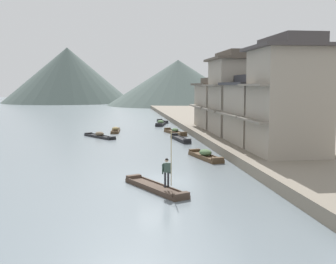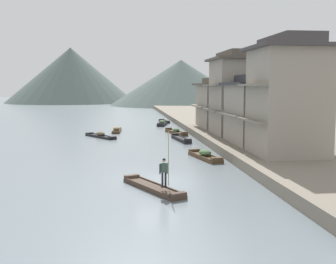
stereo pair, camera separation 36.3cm
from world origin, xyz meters
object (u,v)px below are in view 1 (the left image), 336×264
Objects in this scene: boat_moored_nearest at (175,132)px; boat_moored_second at (205,155)px; boat_upstream_distant at (162,122)px; boat_moored_far at (115,130)px; house_waterfront_second at (263,110)px; house_waterfront_tall at (234,94)px; boatman_person at (167,169)px; house_waterfront_nearest at (288,97)px; house_waterfront_narrow at (218,103)px; boat_foreground_poled at (155,188)px; boat_midriver_drifting at (180,139)px; boat_moored_third at (161,124)px; boat_midriver_upstream at (100,136)px.

boat_moored_second reaches higher than boat_moored_nearest.
boat_moored_nearest is at bearing -90.62° from boat_upstream_distant.
boat_moored_second is 22.08m from boat_moored_far.
house_waterfront_second is 7.45m from house_waterfront_tall.
boatman_person is 11.74m from boat_moored_second.
house_waterfront_nearest is 1.00× the size of house_waterfront_tall.
house_waterfront_tall is at bearing -91.07° from house_waterfront_narrow.
house_waterfront_nearest and house_waterfront_tall have the same top height.
boat_moored_nearest is (4.92, 27.60, 0.10)m from boat_foreground_poled.
boatman_person is 0.55× the size of boat_midriver_drifting.
boatman_person is 0.40× the size of house_waterfront_second.
boat_moored_third is at bearing 51.11° from boat_moored_far.
boatman_person is at bearing -108.54° from house_waterfront_narrow.
house_waterfront_second reaches higher than boat_moored_third.
boatman_person is 0.59× the size of boat_midriver_upstream.
boat_moored_third is at bearing 84.64° from boatman_person.
house_waterfront_nearest reaches higher than boat_moored_nearest.
boat_midriver_drifting reaches higher than boat_foreground_poled.
boat_upstream_distant is 37.82m from house_waterfront_nearest.
boat_moored_third is (4.29, 38.83, 0.16)m from boat_foreground_poled.
boat_midriver_upstream is at bearing -116.12° from boat_upstream_distant.
boat_moored_third reaches higher than boat_foreground_poled.
boat_moored_second is 0.90× the size of boat_midriver_drifting.
boat_midriver_drifting is 10.74m from house_waterfront_second.
boat_foreground_poled is at bearing -96.31° from boat_moored_third.
boat_midriver_drifting is 0.63× the size of house_waterfront_tall.
boat_moored_far is 0.54× the size of house_waterfront_tall.
house_waterfront_narrow is (5.42, 18.49, 3.48)m from boat_moored_second.
boatman_person is 45.13m from boat_upstream_distant.
house_waterfront_narrow reaches higher than boatman_person.
boatman_person is at bearing -95.36° from boat_moored_third.
house_waterfront_nearest is 21.58m from house_waterfront_narrow.
boatman_person is 0.68× the size of boat_moored_third.
boat_moored_third is 12.69m from house_waterfront_narrow.
boat_upstream_distant is at bearing 84.21° from boatman_person.
boat_foreground_poled is at bearing -80.60° from boat_midriver_upstream.
boat_moored_second is (4.41, 10.82, -1.14)m from boatman_person.
boat_foreground_poled is 23.44m from house_waterfront_tall.
boat_midriver_drifting is 16.35m from house_waterfront_nearest.
boat_moored_far is 1.17× the size of boat_upstream_distant.
boat_midriver_upstream is 15.29m from house_waterfront_narrow.
boat_midriver_drifting is 1.36× the size of boat_upstream_distant.
house_waterfront_nearest is (10.51, 6.71, 4.93)m from boat_foreground_poled.
boat_moored_far is 22.14m from house_waterfront_second.
boat_foreground_poled is at bearing -102.33° from boat_midriver_drifting.
house_waterfront_tall is at bearing -6.69° from boat_midriver_drifting.
house_waterfront_second is 0.87× the size of house_waterfront_tall.
house_waterfront_narrow is (9.83, 29.31, 2.34)m from boatman_person.
boat_foreground_poled is 0.64× the size of house_waterfront_narrow.
boat_moored_nearest is 10.08m from house_waterfront_tall.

